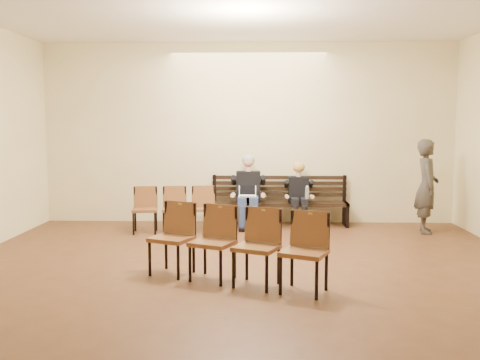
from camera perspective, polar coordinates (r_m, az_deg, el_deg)
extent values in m
plane|color=brown|center=(5.80, 0.04, -13.49)|extent=(10.00, 10.00, 0.00)
cube|color=#FBECB4|center=(10.47, 0.88, 4.99)|extent=(8.00, 0.02, 3.50)
cube|color=black|center=(10.27, 4.23, -3.60)|extent=(2.60, 0.90, 0.45)
cube|color=silver|center=(9.91, 0.79, -1.94)|extent=(0.36, 0.31, 0.23)
cylinder|color=silver|center=(9.88, 7.17, -1.96)|extent=(0.09, 0.09, 0.25)
cube|color=black|center=(10.37, 3.01, -3.96)|extent=(0.46, 0.40, 0.28)
imported|color=#3C3731|center=(10.03, 19.31, 0.08)|extent=(0.56, 0.76, 1.92)
cube|color=brown|center=(9.63, -7.00, -3.14)|extent=(1.52, 0.63, 0.82)
cube|color=brown|center=(6.53, -0.65, -6.99)|extent=(2.28, 1.37, 0.93)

